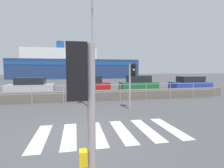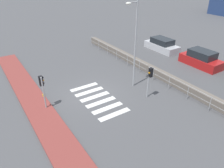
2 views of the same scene
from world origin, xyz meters
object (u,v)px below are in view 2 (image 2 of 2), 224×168
Objects in this scene: traffic_light_near at (42,86)px; traffic_light_far at (150,76)px; streetlamp at (134,38)px; parked_car_red at (201,59)px; parked_car_silver at (162,45)px.

traffic_light_far is (2.91, 6.89, 0.03)m from traffic_light_near.
traffic_light_far is at bearing -1.67° from streetlamp.
parked_car_red is at bearing 101.39° from traffic_light_far.
parked_car_silver is (-7.11, 8.42, -1.22)m from traffic_light_far.
parked_car_silver is (-4.20, 15.31, -1.18)m from traffic_light_near.
streetlamp is 9.06m from parked_car_red.
streetlamp is at bearing -92.63° from parked_car_red.
streetlamp is at bearing -58.98° from parked_car_silver.
traffic_light_far is 0.59× the size of parked_car_silver.
streetlamp is 1.66× the size of parked_car_red.
traffic_light_near is at bearing -96.81° from streetlamp.
streetlamp reaches higher than parked_car_red.
parked_car_silver is at bearing 105.33° from traffic_light_near.
streetlamp is 1.62× the size of parked_car_silver.
parked_car_red is at bearing 0.00° from parked_car_silver.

